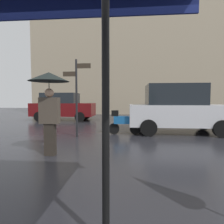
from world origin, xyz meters
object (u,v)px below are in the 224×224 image
parked_car_left (177,109)px  parked_car_right (63,106)px  street_signpost (77,90)px  pedestrian_with_umbrella (49,91)px  parked_scooter (124,121)px

parked_car_left → parked_car_right: 8.11m
parked_car_right → parked_car_left: bearing=-34.0°
parked_car_right → street_signpost: street_signpost is taller
pedestrian_with_umbrella → parked_car_right: 8.66m
parked_car_left → street_signpost: (-4.12, -1.33, 0.76)m
parked_scooter → parked_car_left: 2.45m
parked_scooter → parked_car_right: 6.73m
parked_scooter → parked_car_left: bearing=-6.3°
pedestrian_with_umbrella → street_signpost: size_ratio=0.72×
pedestrian_with_umbrella → parked_car_left: size_ratio=0.50×
pedestrian_with_umbrella → parked_car_left: (4.16, 3.76, -0.62)m
pedestrian_with_umbrella → parked_scooter: (1.83, 3.19, -1.12)m
parked_car_left → parked_car_right: (-6.76, 4.47, -0.08)m
parked_scooter → parked_car_left: parked_car_left is taller
parked_car_right → street_signpost: bearing=-66.0°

